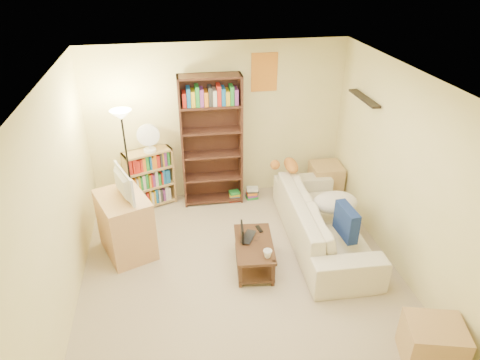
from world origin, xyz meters
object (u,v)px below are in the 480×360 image
object	(u,v)px
sofa	(323,220)
side_table	(325,180)
mug	(268,254)
tabby_cat	(288,165)
floor_lamp	(124,135)
short_bookshelf	(150,178)
television	(119,185)
laptop	(252,238)
coffee_table	(254,252)
end_cabinet	(432,343)
desk_fan	(148,138)
tv_stand	(126,225)
tall_bookshelf	(211,139)

from	to	relation	value
sofa	side_table	xyz separation A→B (m)	(0.48, 1.21, -0.06)
mug	tabby_cat	bearing A→B (deg)	66.92
tabby_cat	floor_lamp	world-z (taller)	floor_lamp
sofa	short_bookshelf	size ratio (longest dim) A/B	2.49
television	floor_lamp	size ratio (longest dim) A/B	0.36
laptop	floor_lamp	distance (m)	2.26
television	floor_lamp	bearing A→B (deg)	-25.52
tabby_cat	mug	xyz separation A→B (m)	(-0.68, -1.60, -0.35)
short_bookshelf	tabby_cat	bearing A→B (deg)	-34.80
coffee_table	television	xyz separation A→B (m)	(-1.63, 0.62, 0.81)
side_table	end_cabinet	world-z (taller)	side_table
mug	television	size ratio (longest dim) A/B	0.20
short_bookshelf	laptop	bearing A→B (deg)	-73.91
laptop	floor_lamp	bearing A→B (deg)	78.36
coffee_table	desk_fan	distance (m)	2.36
television	floor_lamp	distance (m)	0.85
floor_lamp	end_cabinet	bearing A→B (deg)	-45.51
coffee_table	television	distance (m)	1.92
end_cabinet	laptop	bearing A→B (deg)	129.38
mug	television	distance (m)	2.05
tv_stand	sofa	bearing A→B (deg)	-26.59
desk_fan	floor_lamp	world-z (taller)	floor_lamp
coffee_table	desk_fan	xyz separation A→B (m)	(-1.27, 1.75, 0.95)
desk_fan	side_table	distance (m)	2.94
sofa	floor_lamp	distance (m)	3.01
coffee_table	short_bookshelf	xyz separation A→B (m)	(-1.32, 1.79, 0.24)
sofa	mug	size ratio (longest dim) A/B	18.44
mug	side_table	size ratio (longest dim) A/B	0.23
side_table	end_cabinet	size ratio (longest dim) A/B	1.01
television	tall_bookshelf	distance (m)	1.72
tabby_cat	end_cabinet	bearing A→B (deg)	-77.22
short_bookshelf	mug	bearing A→B (deg)	-77.28
tabby_cat	coffee_table	size ratio (longest dim) A/B	0.60
mug	laptop	bearing A→B (deg)	106.38
short_bookshelf	side_table	world-z (taller)	short_bookshelf
tv_stand	television	size ratio (longest dim) A/B	1.33
short_bookshelf	side_table	size ratio (longest dim) A/B	1.70
desk_fan	sofa	bearing A→B (deg)	-30.47
mug	floor_lamp	distance (m)	2.57
tall_bookshelf	mug	bearing A→B (deg)	-76.99
laptop	tabby_cat	bearing A→B (deg)	-5.61
television	side_table	world-z (taller)	television
mug	television	world-z (taller)	television
television	tabby_cat	bearing A→B (deg)	-95.96
desk_fan	mug	bearing A→B (deg)	-56.35
sofa	short_bookshelf	world-z (taller)	short_bookshelf
side_table	end_cabinet	bearing A→B (deg)	-91.21
tabby_cat	television	distance (m)	2.52
tabby_cat	short_bookshelf	distance (m)	2.18
sofa	tv_stand	bearing A→B (deg)	86.92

